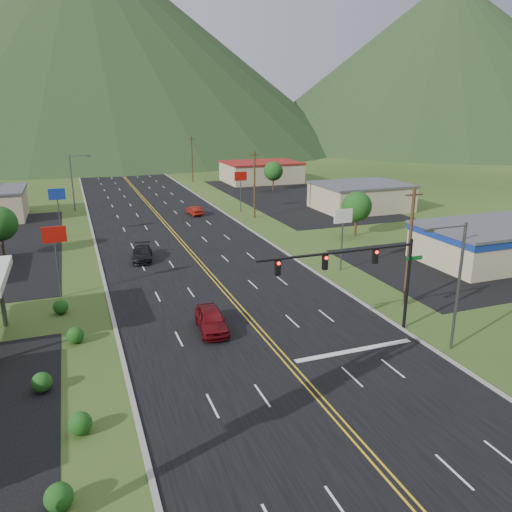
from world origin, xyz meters
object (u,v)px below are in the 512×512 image
object	(u,v)px
streetlight_west	(74,179)
car_dark_mid	(142,254)
traffic_signal	(362,267)
streetlight_east	(455,279)
car_red_far	(194,211)
car_red_near	(211,320)

from	to	relation	value
streetlight_west	car_dark_mid	world-z (taller)	streetlight_west
traffic_signal	car_dark_mid	distance (m)	27.85
streetlight_east	streetlight_west	bearing A→B (deg)	110.86
car_dark_mid	car_red_far	world-z (taller)	car_dark_mid
streetlight_east	car_red_near	size ratio (longest dim) A/B	1.79
car_red_near	car_dark_mid	world-z (taller)	car_red_near
streetlight_west	car_dark_mid	size ratio (longest dim) A/B	1.78
traffic_signal	streetlight_east	world-z (taller)	streetlight_east
car_red_near	car_red_far	bearing A→B (deg)	82.89
car_red_near	car_dark_mid	size ratio (longest dim) A/B	1.00
traffic_signal	car_red_near	bearing A→B (deg)	154.94
car_red_near	car_dark_mid	bearing A→B (deg)	101.26
traffic_signal	car_dark_mid	world-z (taller)	traffic_signal
car_red_near	car_red_far	world-z (taller)	car_red_near
car_red_near	car_red_far	distance (m)	42.49
traffic_signal	car_red_far	world-z (taller)	traffic_signal
car_red_near	car_red_far	xyz separation A→B (m)	(8.78, 41.57, -0.18)
car_dark_mid	streetlight_west	bearing A→B (deg)	110.14
streetlight_east	streetlight_west	size ratio (longest dim) A/B	1.00
streetlight_east	car_red_near	world-z (taller)	streetlight_east
car_dark_mid	streetlight_east	bearing A→B (deg)	-50.34
car_red_far	streetlight_east	bearing A→B (deg)	89.94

